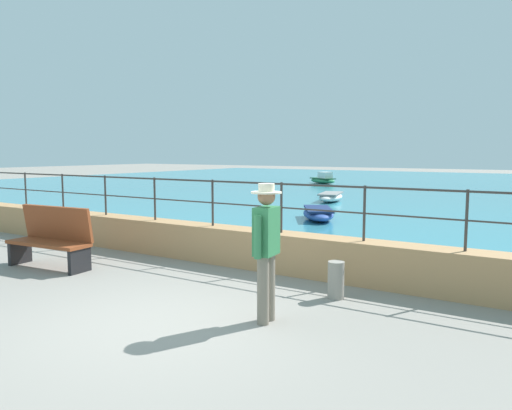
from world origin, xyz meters
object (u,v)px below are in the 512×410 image
object	(u,v)px
boat_3	(318,213)
bench_main	(52,237)
boat_1	(323,179)
bollard	(336,280)
boat_0	(331,197)
person_walking	(266,246)

from	to	relation	value
boat_3	bench_main	bearing A→B (deg)	-101.17
boat_1	boat_3	distance (m)	17.42
bench_main	boat_3	world-z (taller)	bench_main
bench_main	boat_1	world-z (taller)	bench_main
bench_main	boat_1	bearing A→B (deg)	103.02
bench_main	bollard	xyz separation A→B (m)	(5.23, 0.99, -0.29)
bench_main	boat_1	distance (m)	24.62
boat_0	boat_3	bearing A→B (deg)	-69.96
boat_3	bollard	bearing A→B (deg)	-62.91
boat_0	boat_1	world-z (taller)	boat_1
bench_main	boat_1	size ratio (longest dim) A/B	0.71
bollard	boat_0	xyz separation A→B (m)	(-5.59, 12.47, -0.02)
person_walking	bollard	distance (m)	1.60
bench_main	person_walking	world-z (taller)	person_walking
person_walking	bollard	bearing A→B (deg)	76.29
bollard	boat_0	world-z (taller)	bollard
bench_main	person_walking	bearing A→B (deg)	-4.77
bench_main	boat_0	distance (m)	13.47
person_walking	boat_1	world-z (taller)	person_walking
boat_1	boat_3	bearing A→B (deg)	-65.80
bollard	boat_1	distance (m)	25.40
person_walking	boat_3	size ratio (longest dim) A/B	0.72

